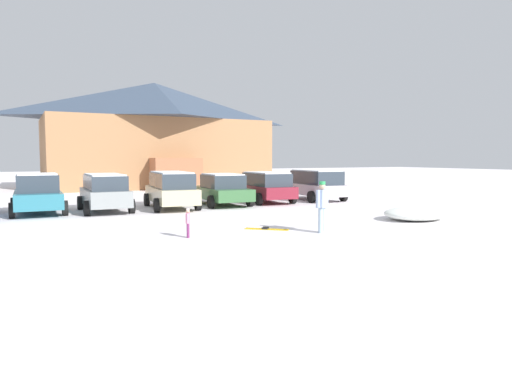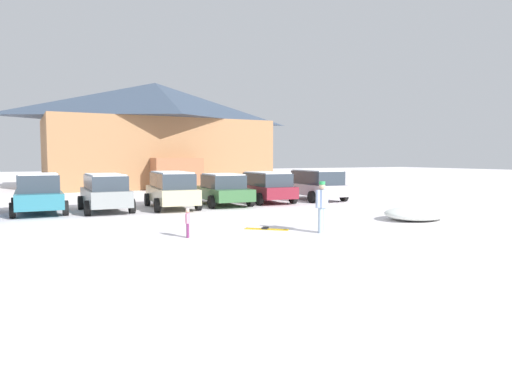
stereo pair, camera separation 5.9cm
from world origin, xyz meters
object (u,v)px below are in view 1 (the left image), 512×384
at_px(skier_child_in_pink_snowsuit, 188,221).
at_px(plowed_snow_pile, 416,213).
at_px(ski_lodge, 155,134).
at_px(parked_beige_suv, 171,189).
at_px(skier_adult_in_blue_parka, 322,204).
at_px(parked_silver_wagon, 316,184).
at_px(parked_teal_hatchback, 38,194).
at_px(pair_of_skis, 266,229).
at_px(parked_green_coupe, 222,189).
at_px(parked_maroon_van, 266,186).
at_px(parked_grey_wagon, 105,191).

height_order(skier_child_in_pink_snowsuit, plowed_snow_pile, skier_child_in_pink_snowsuit).
distance_m(ski_lodge, plowed_snow_pile, 26.32).
relative_size(parked_beige_suv, skier_adult_in_blue_parka, 2.88).
bearing_deg(parked_silver_wagon, parked_teal_hatchback, 179.27).
bearing_deg(pair_of_skis, parked_green_coupe, 77.73).
xyz_separation_m(parked_silver_wagon, skier_adult_in_blue_parka, (-6.35, -9.55, 0.02)).
bearing_deg(parked_silver_wagon, parked_maroon_van, 178.59).
bearing_deg(parked_teal_hatchback, parked_maroon_van, -0.54).
bearing_deg(parked_beige_suv, plowed_snow_pile, -48.75).
height_order(parked_grey_wagon, pair_of_skis, parked_grey_wagon).
relative_size(parked_beige_suv, parked_maroon_van, 1.15).
bearing_deg(plowed_snow_pile, parked_maroon_van, 102.29).
bearing_deg(parked_green_coupe, parked_teal_hatchback, 178.13).
distance_m(ski_lodge, parked_green_coupe, 17.55).
bearing_deg(plowed_snow_pile, parked_teal_hatchback, 145.80).
xyz_separation_m(parked_beige_suv, parked_green_coupe, (2.73, 0.26, -0.12)).
height_order(parked_grey_wagon, plowed_snow_pile, parked_grey_wagon).
xyz_separation_m(parked_beige_suv, plowed_snow_pile, (7.32, -8.35, -0.69)).
bearing_deg(plowed_snow_pile, parked_green_coupe, 118.08).
xyz_separation_m(ski_lodge, skier_adult_in_blue_parka, (-1.60, -26.60, -3.49)).
distance_m(parked_silver_wagon, skier_child_in_pink_snowsuit, 13.46).
height_order(parked_teal_hatchback, parked_grey_wagon, parked_teal_hatchback).
relative_size(ski_lodge, parked_teal_hatchback, 4.36).
relative_size(parked_grey_wagon, pair_of_skis, 3.11).
distance_m(parked_teal_hatchback, plowed_snow_pile, 15.82).
height_order(parked_grey_wagon, skier_adult_in_blue_parka, parked_grey_wagon).
xyz_separation_m(ski_lodge, skier_child_in_pink_snowsuit, (-5.75, -25.47, -3.93)).
height_order(ski_lodge, parked_green_coupe, ski_lodge).
relative_size(skier_child_in_pink_snowsuit, plowed_snow_pile, 0.34).
bearing_deg(plowed_snow_pile, pair_of_skis, 174.84).
bearing_deg(parked_beige_suv, parked_grey_wagon, 178.77).
bearing_deg(skier_child_in_pink_snowsuit, ski_lodge, 77.29).
bearing_deg(skier_adult_in_blue_parka, parked_maroon_van, 71.84).
height_order(parked_grey_wagon, parked_silver_wagon, parked_silver_wagon).
bearing_deg(parked_maroon_van, parked_beige_suv, -175.41).
bearing_deg(ski_lodge, pair_of_skis, -96.50).
xyz_separation_m(skier_adult_in_blue_parka, plowed_snow_pile, (5.07, 0.85, -0.69)).
distance_m(skier_adult_in_blue_parka, plowed_snow_pile, 5.19).
bearing_deg(parked_grey_wagon, plowed_snow_pile, -39.04).
xyz_separation_m(parked_maroon_van, skier_adult_in_blue_parka, (-3.16, -9.63, 0.05)).
relative_size(parked_silver_wagon, pair_of_skis, 3.34).
relative_size(parked_silver_wagon, plowed_snow_pile, 1.68).
distance_m(parked_green_coupe, skier_adult_in_blue_parka, 9.47).
height_order(parked_beige_suv, skier_adult_in_blue_parka, parked_beige_suv).
relative_size(parked_beige_suv, plowed_snow_pile, 1.81).
xyz_separation_m(parked_green_coupe, skier_adult_in_blue_parka, (-0.48, -9.46, 0.13)).
relative_size(parked_teal_hatchback, parked_maroon_van, 1.00).
relative_size(parked_grey_wagon, skier_adult_in_blue_parka, 2.49).
distance_m(parked_grey_wagon, skier_child_in_pink_snowsuit, 8.23).
bearing_deg(pair_of_skis, ski_lodge, 83.50).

